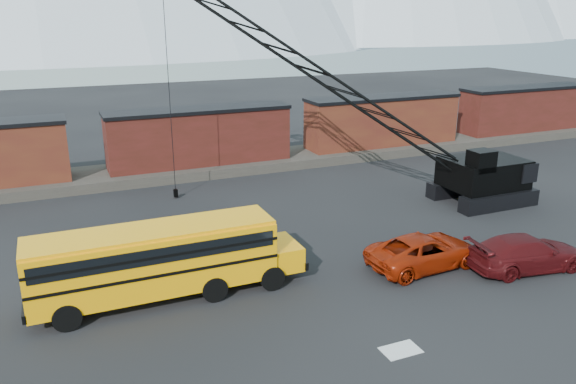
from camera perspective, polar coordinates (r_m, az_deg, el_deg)
name	(u,v)px	position (r m, az deg, el deg)	size (l,w,h in m)	color
ground	(336,303)	(24.05, 4.93, -11.13)	(160.00, 160.00, 0.00)	black
gravel_berm	(201,167)	(43.21, -8.84, 2.50)	(120.00, 5.00, 0.70)	#4A443D
boxcar_mid	(199,136)	(42.64, -9.00, 5.63)	(13.70, 3.10, 4.17)	#501A16
boxcar_east_near	(382,121)	(48.97, 9.56, 7.17)	(13.70, 3.10, 4.17)	#4B1A15
boxcar_east_far	(525,108)	(59.07, 22.91, 7.82)	(13.70, 3.10, 4.17)	#501A16
snow_patch	(401,350)	(21.37, 11.37, -15.46)	(1.40, 0.90, 0.02)	silver
school_bus	(163,259)	(24.15, -12.61, -6.63)	(11.65, 2.65, 3.19)	#FBA105
red_pickup	(424,251)	(27.54, 13.67, -5.86)	(2.62, 5.69, 1.58)	#931E07
maroon_suv	(527,253)	(28.78, 23.08, -5.70)	(2.32, 5.71, 1.66)	#470C0F
crawler_crane	(317,73)	(34.45, 2.99, 11.96)	(21.18, 10.89, 14.46)	black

